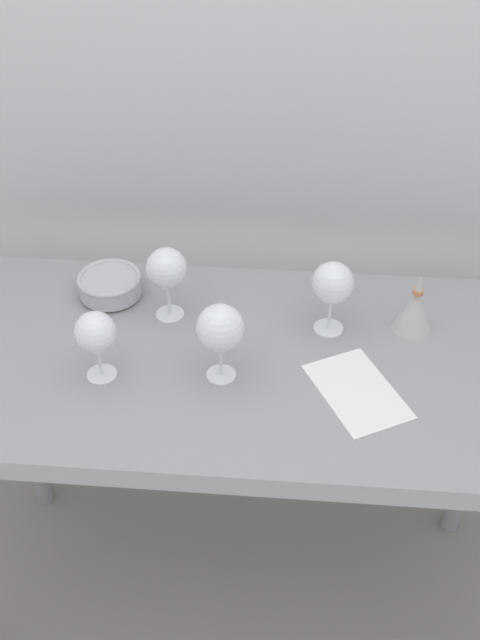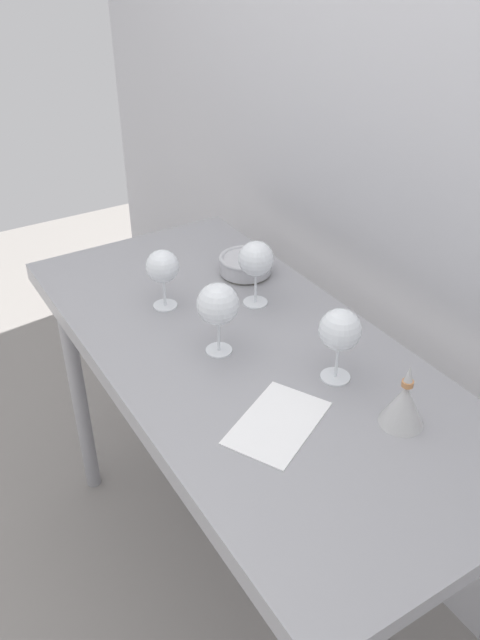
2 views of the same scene
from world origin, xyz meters
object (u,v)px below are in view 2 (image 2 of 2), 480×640
(wine_glass_far_right, at_px, (340,331))
(wine_glass_far_left, at_px, (256,260))
(wine_glass_near_center, at_px, (218,305))
(decanter_funnel, at_px, (404,404))
(tasting_sheet_upper, at_px, (278,423))
(tasting_bowl, at_px, (245,264))
(wine_glass_near_left, at_px, (162,268))

(wine_glass_far_right, bearing_deg, wine_glass_far_left, 176.72)
(wine_glass_near_center, relative_size, decanter_funnel, 1.26)
(tasting_sheet_upper, bearing_deg, wine_glass_far_right, 78.56)
(wine_glass_far_left, bearing_deg, wine_glass_near_center, -54.31)
(decanter_funnel, bearing_deg, tasting_bowl, 174.83)
(wine_glass_far_right, xyz_separation_m, tasting_bowl, (-0.51, 0.08, -0.09))
(wine_glass_far_right, height_order, decanter_funnel, wine_glass_far_right)
(tasting_sheet_upper, xyz_separation_m, tasting_bowl, (-0.57, 0.28, 0.03))
(wine_glass_far_left, bearing_deg, tasting_bowl, 157.29)
(wine_glass_near_left, relative_size, tasting_sheet_upper, 0.72)
(tasting_sheet_upper, bearing_deg, decanter_funnel, 31.37)
(wine_glass_far_left, height_order, wine_glass_far_right, wine_glass_far_left)
(wine_glass_far_right, distance_m, wine_glass_near_center, 0.28)
(wine_glass_far_left, distance_m, decanter_funnel, 0.55)
(wine_glass_near_left, bearing_deg, decanter_funnel, 17.68)
(wine_glass_far_right, relative_size, tasting_sheet_upper, 0.78)
(wine_glass_near_left, xyz_separation_m, wine_glass_far_right, (0.47, 0.19, 0.01))
(tasting_sheet_upper, relative_size, decanter_funnel, 1.58)
(wine_glass_near_center, relative_size, tasting_sheet_upper, 0.80)
(wine_glass_far_left, relative_size, wine_glass_near_center, 0.99)
(wine_glass_near_left, distance_m, wine_glass_far_right, 0.51)
(tasting_bowl, bearing_deg, tasting_sheet_upper, -26.12)
(tasting_sheet_upper, height_order, decanter_funnel, decanter_funnel)
(wine_glass_near_center, height_order, tasting_sheet_upper, wine_glass_near_center)
(tasting_sheet_upper, xyz_separation_m, decanter_funnel, (0.13, 0.22, 0.05))
(wine_glass_near_center, bearing_deg, wine_glass_far_left, 125.69)
(wine_glass_far_left, xyz_separation_m, wine_glass_near_center, (0.14, -0.19, -0.00))
(decanter_funnel, bearing_deg, tasting_sheet_upper, -120.88)
(wine_glass_far_left, height_order, tasting_sheet_upper, wine_glass_far_left)
(wine_glass_far_left, bearing_deg, wine_glass_far_right, -3.28)
(tasting_sheet_upper, bearing_deg, tasting_bowl, 126.13)
(tasting_sheet_upper, distance_m, decanter_funnel, 0.26)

